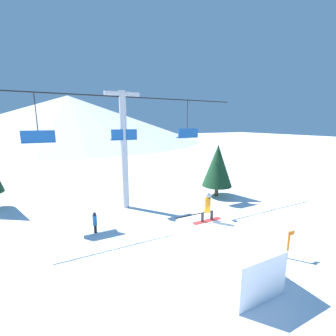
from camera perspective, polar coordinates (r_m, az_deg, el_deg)
ground_plane at (r=10.09m, az=10.34°, el=-26.30°), size 220.00×220.00×0.00m
mountain_ridge at (r=84.13m, az=-23.77°, el=11.36°), size 87.24×87.24×15.06m
snow_ramp at (r=10.34m, az=13.70°, el=-19.75°), size 2.19×4.28×1.69m
snowboarder at (r=10.53m, az=9.98°, el=-9.68°), size 1.48×0.28×1.38m
chairlift at (r=16.14m, az=-11.11°, el=6.20°), size 18.27×0.47×8.28m
pine_tree_near at (r=19.20m, az=12.47°, el=0.63°), size 2.50×2.50×4.41m
trail_marker at (r=12.13m, az=28.28°, el=-16.59°), size 0.41×0.10×1.34m
distant_skier at (r=13.67m, az=-18.07°, el=-12.83°), size 0.24×0.24×1.23m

